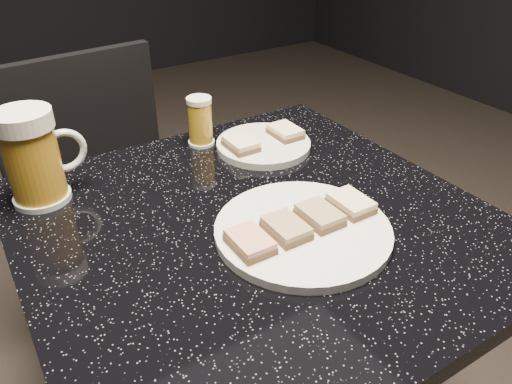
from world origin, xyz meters
TOP-DOWN VIEW (x-y plane):
  - plate_large at (0.04, -0.07)m, footprint 0.27×0.27m
  - plate_small at (0.14, 0.20)m, footprint 0.19×0.19m
  - table at (0.00, 0.00)m, footprint 0.70×0.70m
  - beer_mug at (-0.27, 0.24)m, footprint 0.13×0.09m
  - beer_tumbler at (0.05, 0.29)m, footprint 0.05×0.05m
  - chair at (-0.10, 0.52)m, footprint 0.43×0.43m
  - canapes_on_plate_large at (0.04, -0.07)m, footprint 0.24×0.07m
  - canapes_on_plate_small at (0.14, 0.20)m, footprint 0.15×0.07m

SIDE VIEW (x-z plane):
  - chair at x=-0.10m, z-range 0.06..0.93m
  - table at x=0.00m, z-range 0.13..0.88m
  - plate_large at x=0.04m, z-range 0.75..0.76m
  - plate_small at x=0.14m, z-range 0.75..0.76m
  - canapes_on_plate_large at x=0.04m, z-range 0.76..0.78m
  - canapes_on_plate_small at x=0.14m, z-range 0.76..0.78m
  - beer_tumbler at x=0.05m, z-range 0.75..0.85m
  - beer_mug at x=-0.27m, z-range 0.75..0.91m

